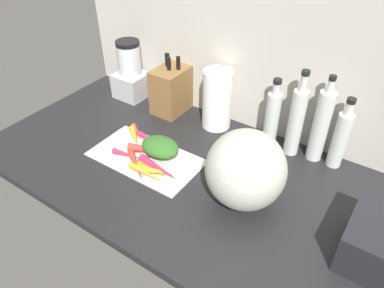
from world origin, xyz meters
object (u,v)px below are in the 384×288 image
object	(u,v)px
carrot_4	(137,132)
bottle_2	(321,126)
carrot_1	(147,173)
carrot_10	(136,166)
carrot_9	(152,170)
carrot_3	(147,152)
carrot_7	(126,154)
paper_towel_roll	(217,99)
carrot_11	(151,150)
bottle_0	(272,117)
bottle_1	(296,121)
carrot_0	(135,137)
knife_block	(171,90)
bottle_3	(340,138)
carrot_12	(153,151)
winter_squash	(246,170)
carrot_5	(149,138)
carrot_8	(159,168)
cutting_board	(146,157)
carrot_6	(157,171)
blender_appliance	(131,73)
carrot_2	(162,150)

from	to	relation	value
carrot_4	bottle_2	world-z (taller)	bottle_2
carrot_1	carrot_10	size ratio (longest dim) A/B	0.96
carrot_9	carrot_3	bearing A→B (deg)	138.29
carrot_7	carrot_9	size ratio (longest dim) A/B	0.95
carrot_7	paper_towel_roll	size ratio (longest dim) A/B	0.45
carrot_11	bottle_0	distance (cm)	47.59
carrot_4	bottle_2	xyz separation A→B (cm)	(63.92, 26.70, 12.54)
carrot_1	bottle_1	world-z (taller)	bottle_1
bottle_2	carrot_0	bearing A→B (deg)	-153.77
knife_block	bottle_3	world-z (taller)	bottle_3
carrot_12	knife_block	xyz separation A→B (cm)	(-13.86, 30.39, 8.11)
carrot_11	winter_squash	world-z (taller)	winter_squash
carrot_7	bottle_1	world-z (taller)	bottle_1
carrot_4	carrot_5	size ratio (longest dim) A/B	1.01
carrot_1	winter_squash	world-z (taller)	winter_squash
carrot_9	winter_squash	bearing A→B (deg)	12.46
knife_block	carrot_12	bearing A→B (deg)	-65.48
carrot_8	paper_towel_roll	distance (cm)	39.45
knife_block	carrot_5	bearing A→B (deg)	-73.87
carrot_12	cutting_board	bearing A→B (deg)	-114.40
winter_squash	knife_block	size ratio (longest dim) A/B	1.02
carrot_6	carrot_12	distance (cm)	12.01
carrot_11	blender_appliance	distance (cm)	48.22
carrot_2	carrot_9	world-z (taller)	carrot_9
carrot_5	carrot_7	distance (cm)	12.80
carrot_10	carrot_5	bearing A→B (deg)	114.49
carrot_6	carrot_12	size ratio (longest dim) A/B	0.98
carrot_0	carrot_9	distance (cm)	21.29
paper_towel_roll	bottle_2	size ratio (longest dim) A/B	0.74
carrot_8	carrot_10	bearing A→B (deg)	-159.02
carrot_3	carrot_10	xyz separation A→B (cm)	(1.95, -8.43, -0.02)
knife_block	bottle_1	size ratio (longest dim) A/B	0.75
carrot_3	bottle_1	bearing A→B (deg)	37.28
carrot_3	carrot_7	size ratio (longest dim) A/B	1.49
cutting_board	bottle_3	distance (cm)	70.45
carrot_5	blender_appliance	distance (cm)	40.18
carrot_10	winter_squash	size ratio (longest dim) A/B	0.63
cutting_board	carrot_6	distance (cm)	11.43
carrot_3	carrot_5	world-z (taller)	carrot_3
carrot_9	bottle_0	bearing A→B (deg)	57.79
carrot_7	winter_squash	world-z (taller)	winter_squash
carrot_10	bottle_2	bearing A→B (deg)	40.82
carrot_9	paper_towel_roll	bearing A→B (deg)	86.58
carrot_1	carrot_9	bearing A→B (deg)	80.23
knife_block	bottle_0	distance (cm)	46.48
carrot_5	winter_squash	world-z (taller)	winter_squash
bottle_2	paper_towel_roll	bearing A→B (deg)	-177.18
carrot_1	carrot_2	size ratio (longest dim) A/B	1.02
cutting_board	carrot_2	world-z (taller)	carrot_2
blender_appliance	bottle_3	size ratio (longest dim) A/B	0.98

